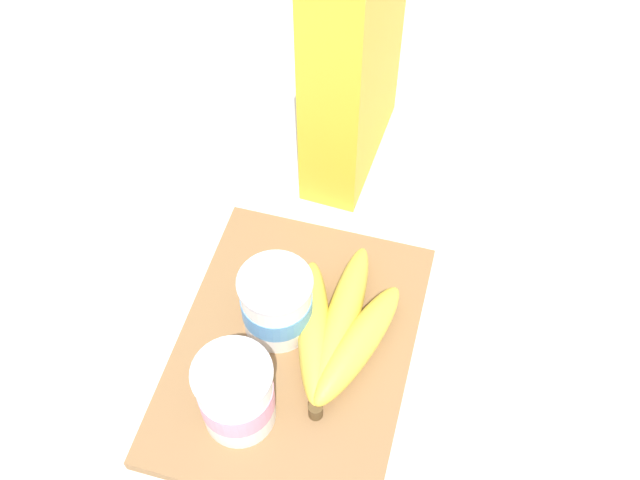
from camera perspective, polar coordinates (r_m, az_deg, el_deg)
The scene contains 6 objects.
ground_plane at distance 0.77m, azimuth -1.98°, elevation -8.68°, with size 2.40×2.40×0.00m, color silver.
cutting_board at distance 0.77m, azimuth -2.00°, elevation -8.43°, with size 0.31×0.23×0.01m, color olive.
cereal_box at distance 0.83m, azimuth 2.57°, elevation 13.74°, with size 0.18×0.07×0.30m, color yellow.
yogurt_cup_front at distance 0.69m, azimuth -6.41°, elevation -11.62°, with size 0.07×0.07×0.09m.
yogurt_cup_back at distance 0.74m, azimuth -3.32°, elevation -4.84°, with size 0.07×0.07×0.08m.
banana_bunch at distance 0.75m, azimuth 1.46°, elevation -7.07°, with size 0.19×0.12×0.04m.
Camera 1 is at (-0.33, -0.12, 0.69)m, focal length 41.99 mm.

